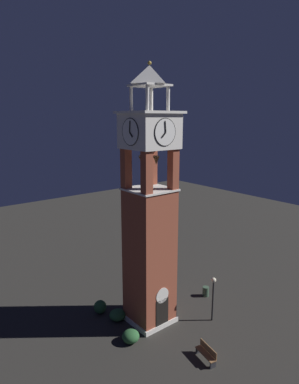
# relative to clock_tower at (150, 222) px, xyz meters

# --- Properties ---
(ground) EXTENTS (80.00, 80.00, 0.00)m
(ground) POSITION_rel_clock_tower_xyz_m (0.00, 0.00, -7.46)
(ground) COLOR #2A2925
(clock_tower) EXTENTS (3.38, 3.38, 17.89)m
(clock_tower) POSITION_rel_clock_tower_xyz_m (0.00, 0.00, 0.00)
(clock_tower) COLOR brown
(clock_tower) RESTS_ON ground
(park_bench) EXTENTS (0.75, 1.66, 0.95)m
(park_bench) POSITION_rel_clock_tower_xyz_m (0.07, -5.45, -6.98)
(park_bench) COLOR brown
(park_bench) RESTS_ON ground
(lamp_post) EXTENTS (0.36, 0.36, 3.37)m
(lamp_post) POSITION_rel_clock_tower_xyz_m (3.49, -2.95, -5.09)
(lamp_post) COLOR black
(lamp_post) RESTS_ON ground
(trash_bin) EXTENTS (0.52, 0.52, 0.80)m
(trash_bin) POSITION_rel_clock_tower_xyz_m (5.70, -0.36, -7.06)
(trash_bin) COLOR #38513D
(trash_bin) RESTS_ON ground
(shrub_near_entry) EXTENTS (1.15, 1.15, 0.83)m
(shrub_near_entry) POSITION_rel_clock_tower_xyz_m (-2.55, -1.19, -7.05)
(shrub_near_entry) COLOR #28562D
(shrub_near_entry) RESTS_ON ground
(shrub_left_of_tower) EXTENTS (0.95, 0.95, 1.00)m
(shrub_left_of_tower) POSITION_rel_clock_tower_xyz_m (-2.39, 2.99, -6.96)
(shrub_left_of_tower) COLOR #28562D
(shrub_left_of_tower) RESTS_ON ground
(shrub_behind_bench) EXTENTS (1.20, 1.20, 0.75)m
(shrub_behind_bench) POSITION_rel_clock_tower_xyz_m (-1.84, 1.44, -7.09)
(shrub_behind_bench) COLOR #28562D
(shrub_behind_bench) RESTS_ON ground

